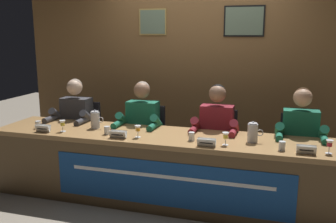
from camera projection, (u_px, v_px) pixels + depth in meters
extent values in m
plane|color=gray|center=(168.00, 200.00, 3.99)|extent=(12.00, 12.00, 0.00)
cube|color=brown|center=(197.00, 68.00, 5.04)|extent=(5.02, 0.12, 2.60)
cube|color=tan|center=(153.00, 22.00, 5.03)|extent=(0.39, 0.02, 0.35)
cube|color=slate|center=(153.00, 22.00, 5.01)|extent=(0.35, 0.01, 0.31)
cube|color=black|center=(244.00, 21.00, 4.69)|extent=(0.51, 0.02, 0.39)
cube|color=slate|center=(244.00, 21.00, 4.67)|extent=(0.47, 0.01, 0.35)
cube|color=olive|center=(168.00, 137.00, 3.85)|extent=(3.82, 0.74, 0.05)
cube|color=brown|center=(158.00, 183.00, 3.60)|extent=(3.76, 0.04, 0.68)
cube|color=brown|center=(20.00, 154.00, 4.44)|extent=(0.08, 0.66, 0.68)
cube|color=#19478C|center=(167.00, 185.00, 3.55)|extent=(2.36, 0.01, 0.45)
cube|color=white|center=(167.00, 177.00, 3.53)|extent=(2.01, 0.00, 0.04)
cylinder|color=black|center=(81.00, 171.00, 4.80)|extent=(0.44, 0.44, 0.02)
cylinder|color=black|center=(80.00, 155.00, 4.76)|extent=(0.05, 0.05, 0.40)
cube|color=#232328|center=(79.00, 139.00, 4.71)|extent=(0.44, 0.44, 0.03)
cube|color=#232328|center=(86.00, 118.00, 4.85)|extent=(0.40, 0.05, 0.44)
cylinder|color=black|center=(58.00, 163.00, 4.46)|extent=(0.10, 0.10, 0.45)
cylinder|color=black|center=(73.00, 165.00, 4.40)|extent=(0.10, 0.10, 0.45)
cylinder|color=black|center=(64.00, 138.00, 4.54)|extent=(0.13, 0.34, 0.13)
cylinder|color=black|center=(78.00, 139.00, 4.48)|extent=(0.13, 0.34, 0.13)
cube|color=#38383D|center=(77.00, 117.00, 4.62)|extent=(0.36, 0.20, 0.48)
sphere|color=beige|center=(75.00, 87.00, 4.53)|extent=(0.19, 0.19, 0.19)
sphere|color=gray|center=(75.00, 86.00, 4.54)|extent=(0.17, 0.17, 0.17)
cylinder|color=#38383D|center=(58.00, 116.00, 4.58)|extent=(0.09, 0.30, 0.25)
cylinder|color=#38383D|center=(88.00, 118.00, 4.47)|extent=(0.09, 0.30, 0.25)
cylinder|color=#38383D|center=(50.00, 119.00, 4.43)|extent=(0.07, 0.24, 0.07)
cylinder|color=#38383D|center=(81.00, 121.00, 4.32)|extent=(0.07, 0.24, 0.07)
cube|color=white|center=(42.00, 129.00, 3.94)|extent=(0.16, 0.03, 0.08)
cube|color=white|center=(44.00, 128.00, 3.97)|extent=(0.16, 0.03, 0.08)
cube|color=black|center=(42.00, 129.00, 3.93)|extent=(0.12, 0.01, 0.01)
cylinder|color=white|center=(63.00, 131.00, 3.98)|extent=(0.06, 0.06, 0.00)
cylinder|color=white|center=(63.00, 129.00, 3.97)|extent=(0.01, 0.01, 0.05)
cone|color=white|center=(63.00, 123.00, 3.96)|extent=(0.06, 0.06, 0.06)
cylinder|color=yellow|center=(63.00, 124.00, 3.96)|extent=(0.04, 0.04, 0.04)
cylinder|color=silver|center=(38.00, 125.00, 4.10)|extent=(0.06, 0.06, 0.08)
cylinder|color=silver|center=(38.00, 126.00, 4.11)|extent=(0.05, 0.05, 0.05)
cylinder|color=black|center=(145.00, 178.00, 4.56)|extent=(0.44, 0.44, 0.02)
cylinder|color=black|center=(144.00, 162.00, 4.51)|extent=(0.05, 0.05, 0.40)
cube|color=#232328|center=(144.00, 145.00, 4.47)|extent=(0.44, 0.44, 0.03)
cube|color=#232328|center=(149.00, 123.00, 4.61)|extent=(0.40, 0.05, 0.44)
cylinder|color=black|center=(126.00, 171.00, 4.21)|extent=(0.10, 0.10, 0.45)
cylinder|color=black|center=(142.00, 173.00, 4.16)|extent=(0.10, 0.10, 0.45)
cylinder|color=black|center=(130.00, 144.00, 4.29)|extent=(0.13, 0.34, 0.13)
cylinder|color=black|center=(146.00, 146.00, 4.24)|extent=(0.13, 0.34, 0.13)
cube|color=#196047|center=(143.00, 121.00, 4.38)|extent=(0.36, 0.20, 0.48)
sphere|color=#8E664C|center=(142.00, 90.00, 4.28)|extent=(0.19, 0.19, 0.19)
sphere|color=gray|center=(142.00, 89.00, 4.29)|extent=(0.17, 0.17, 0.17)
cylinder|color=#196047|center=(123.00, 120.00, 4.34)|extent=(0.09, 0.30, 0.25)
cylinder|color=#196047|center=(157.00, 123.00, 4.22)|extent=(0.09, 0.30, 0.25)
cylinder|color=#196047|center=(118.00, 124.00, 4.19)|extent=(0.07, 0.24, 0.07)
cylinder|color=#196047|center=(153.00, 127.00, 4.07)|extent=(0.07, 0.24, 0.07)
cube|color=white|center=(117.00, 135.00, 3.70)|extent=(0.18, 0.03, 0.08)
cube|color=white|center=(119.00, 134.00, 3.73)|extent=(0.18, 0.03, 0.08)
cube|color=black|center=(117.00, 135.00, 3.70)|extent=(0.12, 0.01, 0.01)
cylinder|color=white|center=(138.00, 137.00, 3.76)|extent=(0.06, 0.06, 0.00)
cylinder|color=white|center=(138.00, 134.00, 3.75)|extent=(0.01, 0.01, 0.05)
cone|color=white|center=(138.00, 129.00, 3.74)|extent=(0.06, 0.06, 0.06)
cylinder|color=orange|center=(138.00, 129.00, 3.74)|extent=(0.04, 0.04, 0.04)
cylinder|color=silver|center=(107.00, 130.00, 3.87)|extent=(0.06, 0.06, 0.08)
cylinder|color=silver|center=(107.00, 132.00, 3.87)|extent=(0.05, 0.05, 0.05)
cylinder|color=black|center=(216.00, 186.00, 4.31)|extent=(0.44, 0.44, 0.02)
cylinder|color=black|center=(216.00, 169.00, 4.27)|extent=(0.05, 0.05, 0.40)
cube|color=#232328|center=(217.00, 152.00, 4.22)|extent=(0.44, 0.44, 0.03)
cube|color=#232328|center=(220.00, 128.00, 4.36)|extent=(0.40, 0.05, 0.44)
cylinder|color=black|center=(201.00, 179.00, 3.97)|extent=(0.10, 0.10, 0.45)
cylinder|color=black|center=(220.00, 181.00, 3.91)|extent=(0.10, 0.10, 0.45)
cylinder|color=black|center=(205.00, 151.00, 4.05)|extent=(0.13, 0.34, 0.13)
cylinder|color=black|center=(223.00, 152.00, 3.99)|extent=(0.13, 0.34, 0.13)
cube|color=maroon|center=(217.00, 126.00, 4.13)|extent=(0.36, 0.20, 0.48)
sphere|color=#8E664C|center=(217.00, 94.00, 4.04)|extent=(0.19, 0.19, 0.19)
sphere|color=black|center=(218.00, 92.00, 4.05)|extent=(0.17, 0.17, 0.17)
cylinder|color=maroon|center=(197.00, 126.00, 4.09)|extent=(0.09, 0.30, 0.25)
cylinder|color=maroon|center=(235.00, 128.00, 3.98)|extent=(0.09, 0.30, 0.25)
cylinder|color=maroon|center=(193.00, 130.00, 3.94)|extent=(0.07, 0.24, 0.07)
cylinder|color=maroon|center=(233.00, 132.00, 3.83)|extent=(0.07, 0.24, 0.07)
cube|color=white|center=(206.00, 143.00, 3.42)|extent=(0.17, 0.03, 0.08)
cube|color=white|center=(207.00, 142.00, 3.46)|extent=(0.17, 0.03, 0.08)
cube|color=black|center=(206.00, 143.00, 3.42)|extent=(0.12, 0.01, 0.01)
cylinder|color=white|center=(225.00, 145.00, 3.50)|extent=(0.06, 0.06, 0.00)
cylinder|color=white|center=(225.00, 142.00, 3.49)|extent=(0.01, 0.01, 0.05)
cone|color=white|center=(226.00, 136.00, 3.48)|extent=(0.06, 0.06, 0.06)
cylinder|color=yellow|center=(226.00, 136.00, 3.48)|extent=(0.04, 0.04, 0.04)
cylinder|color=silver|center=(192.00, 136.00, 3.64)|extent=(0.06, 0.06, 0.08)
cylinder|color=silver|center=(192.00, 138.00, 3.64)|extent=(0.05, 0.05, 0.05)
cylinder|color=black|center=(295.00, 196.00, 4.07)|extent=(0.44, 0.44, 0.02)
cylinder|color=black|center=(296.00, 178.00, 4.02)|extent=(0.05, 0.05, 0.40)
cube|color=#232328|center=(298.00, 159.00, 3.98)|extent=(0.44, 0.44, 0.03)
cube|color=#232328|center=(298.00, 133.00, 4.12)|extent=(0.40, 0.05, 0.44)
cylinder|color=black|center=(287.00, 189.00, 3.72)|extent=(0.10, 0.10, 0.45)
cylinder|color=black|center=(308.00, 191.00, 3.67)|extent=(0.10, 0.10, 0.45)
cylinder|color=black|center=(289.00, 158.00, 3.81)|extent=(0.13, 0.34, 0.13)
cylinder|color=black|center=(309.00, 160.00, 3.75)|extent=(0.13, 0.34, 0.13)
cube|color=#196047|center=(300.00, 132.00, 3.89)|extent=(0.36, 0.20, 0.48)
sphere|color=tan|center=(303.00, 98.00, 3.79)|extent=(0.19, 0.19, 0.19)
sphere|color=#331E0F|center=(303.00, 96.00, 3.80)|extent=(0.17, 0.17, 0.17)
cylinder|color=#196047|center=(279.00, 131.00, 3.85)|extent=(0.09, 0.30, 0.25)
cylinder|color=#196047|center=(323.00, 134.00, 3.73)|extent=(0.09, 0.30, 0.25)
cylinder|color=#196047|center=(279.00, 136.00, 3.70)|extent=(0.07, 0.24, 0.07)
cylinder|color=#196047|center=(324.00, 139.00, 3.58)|extent=(0.07, 0.24, 0.07)
cube|color=white|center=(306.00, 150.00, 3.21)|extent=(0.17, 0.03, 0.08)
cube|color=white|center=(306.00, 149.00, 3.24)|extent=(0.17, 0.03, 0.08)
cube|color=black|center=(306.00, 150.00, 3.21)|extent=(0.12, 0.01, 0.01)
cylinder|color=white|center=(329.00, 153.00, 3.25)|extent=(0.06, 0.06, 0.00)
cylinder|color=white|center=(329.00, 150.00, 3.24)|extent=(0.01, 0.01, 0.05)
cone|color=white|center=(330.00, 144.00, 3.23)|extent=(0.06, 0.06, 0.06)
cylinder|color=#B21E2D|center=(330.00, 144.00, 3.23)|extent=(0.04, 0.04, 0.04)
cylinder|color=silver|center=(282.00, 146.00, 3.33)|extent=(0.06, 0.06, 0.08)
cylinder|color=silver|center=(282.00, 148.00, 3.33)|extent=(0.05, 0.05, 0.05)
cylinder|color=silver|center=(95.00, 120.00, 4.11)|extent=(0.10, 0.10, 0.18)
cylinder|color=silver|center=(95.00, 112.00, 4.09)|extent=(0.08, 0.09, 0.01)
sphere|color=silver|center=(95.00, 111.00, 4.09)|extent=(0.02, 0.02, 0.02)
torus|color=silver|center=(101.00, 120.00, 4.09)|extent=(0.07, 0.01, 0.07)
cylinder|color=silver|center=(253.00, 133.00, 3.57)|extent=(0.10, 0.10, 0.18)
cylinder|color=silver|center=(253.00, 124.00, 3.55)|extent=(0.08, 0.09, 0.01)
sphere|color=silver|center=(253.00, 122.00, 3.55)|extent=(0.02, 0.02, 0.02)
torus|color=silver|center=(260.00, 133.00, 3.55)|extent=(0.07, 0.01, 0.07)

